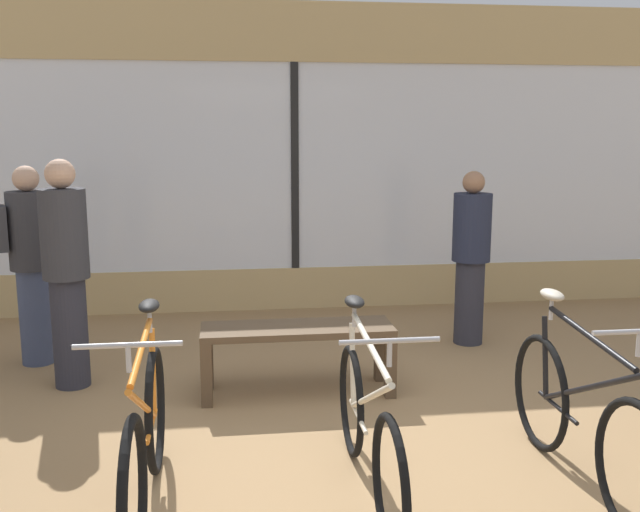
# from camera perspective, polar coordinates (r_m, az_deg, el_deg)

# --- Properties ---
(ground_plane) EXTENTS (24.00, 24.00, 0.00)m
(ground_plane) POSITION_cam_1_polar(r_m,az_deg,el_deg) (4.34, 2.88, -16.38)
(ground_plane) COLOR #99754C
(shop_back_wall) EXTENTS (12.00, 0.08, 3.20)m
(shop_back_wall) POSITION_cam_1_polar(r_m,az_deg,el_deg) (7.55, -2.05, 7.96)
(shop_back_wall) COLOR tan
(shop_back_wall) RESTS_ON ground_plane
(bicycle_left) EXTENTS (0.46, 1.70, 1.04)m
(bicycle_left) POSITION_cam_1_polar(r_m,az_deg,el_deg) (3.80, -13.76, -14.05)
(bicycle_left) COLOR black
(bicycle_left) RESTS_ON ground_plane
(bicycle_center) EXTENTS (0.46, 1.70, 1.01)m
(bicycle_center) POSITION_cam_1_polar(r_m,az_deg,el_deg) (3.88, 3.85, -13.50)
(bicycle_center) COLOR black
(bicycle_center) RESTS_ON ground_plane
(bicycle_right) EXTENTS (0.46, 1.74, 1.04)m
(bicycle_right) POSITION_cam_1_polar(r_m,az_deg,el_deg) (4.18, 20.13, -12.13)
(bicycle_right) COLOR black
(bicycle_right) RESTS_ON ground_plane
(display_bench) EXTENTS (1.40, 0.44, 0.51)m
(display_bench) POSITION_cam_1_polar(r_m,az_deg,el_deg) (5.26, -1.83, -6.63)
(display_bench) COLOR brown
(display_bench) RESTS_ON ground_plane
(customer_near_rack) EXTENTS (0.45, 0.45, 1.72)m
(customer_near_rack) POSITION_cam_1_polar(r_m,az_deg,el_deg) (5.61, -19.65, -1.01)
(customer_near_rack) COLOR #2D2D38
(customer_near_rack) RESTS_ON ground_plane
(customer_by_window) EXTENTS (0.55, 0.44, 1.64)m
(customer_by_window) POSITION_cam_1_polar(r_m,az_deg,el_deg) (6.27, -22.26, -0.23)
(customer_by_window) COLOR #424C6B
(customer_by_window) RESTS_ON ground_plane
(customer_mid_floor) EXTENTS (0.37, 0.37, 1.56)m
(customer_mid_floor) POSITION_cam_1_polar(r_m,az_deg,el_deg) (6.51, 11.98, 0.08)
(customer_mid_floor) COLOR #2D2D38
(customer_mid_floor) RESTS_ON ground_plane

